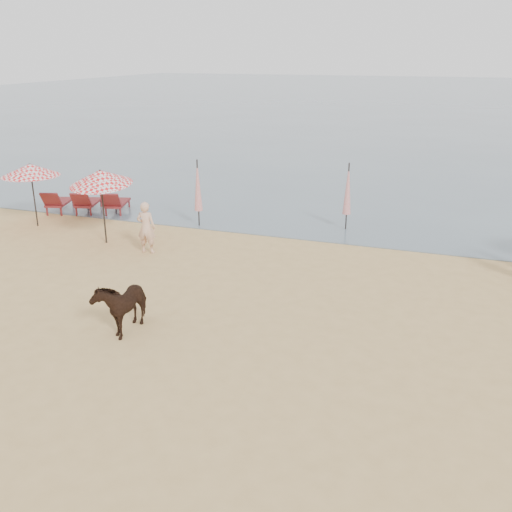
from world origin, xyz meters
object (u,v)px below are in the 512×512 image
Objects in this scene: beachgoer_left at (146,227)px; lounger_cluster_left at (86,202)px; umbrella_open_left_b at (100,177)px; cow at (122,304)px; umbrella_closed_right at (348,189)px; umbrella_open_left_a at (30,170)px; umbrella_closed_left at (198,186)px.

lounger_cluster_left is at bearing -41.22° from beachgoer_left.
cow is at bearing -65.16° from umbrella_open_left_b.
beachgoer_left is at bearing -140.82° from umbrella_closed_right.
umbrella_open_left_b is 1.67× the size of cow.
umbrella_closed_right is at bearing 24.71° from umbrella_open_left_a.
umbrella_open_left_a is 3.76m from umbrella_open_left_b.
cow is (7.76, -6.47, -1.50)m from umbrella_open_left_a.
umbrella_open_left_a reaches higher than cow.
umbrella_closed_left is 1.60× the size of cow.
umbrella_closed_left is 8.73m from cow.
umbrella_closed_left is at bearing 101.43° from cow.
lounger_cluster_left is 1.40× the size of umbrella_closed_right.
cow is at bearing 108.28° from beachgoer_left.
umbrella_open_left_a is at bearing 154.65° from umbrella_open_left_b.
lounger_cluster_left is at bearing -173.45° from umbrella_closed_right.
umbrella_open_left_b is 1.54× the size of beachgoer_left.
umbrella_closed_right is 10.53m from cow.
lounger_cluster_left is 5.96m from beachgoer_left.
lounger_cluster_left is 11.14m from cow.
umbrella_closed_left is at bearing 40.54° from umbrella_open_left_b.
umbrella_open_left_b is 3.76m from umbrella_closed_left.
cow is 0.92× the size of beachgoer_left.
umbrella_open_left_a is at bearing -18.54° from beachgoer_left.
umbrella_closed_left reaches higher than umbrella_open_left_a.
umbrella_closed_right reaches higher than cow.
umbrella_open_left_a is at bearing -161.17° from umbrella_closed_left.
lounger_cluster_left is 2.21× the size of cow.
umbrella_closed_left is at bearing -165.70° from umbrella_closed_right.
umbrella_open_left_b reaches higher than umbrella_closed_left.
umbrella_closed_left is at bearing 26.85° from umbrella_open_left_a.
lounger_cluster_left is at bearing 121.84° from umbrella_open_left_b.
umbrella_closed_right is (11.33, 3.40, -0.61)m from umbrella_open_left_a.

